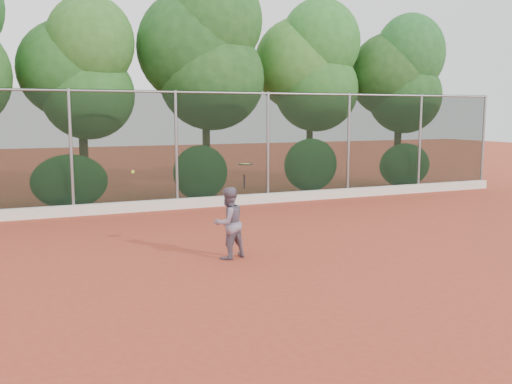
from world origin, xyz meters
name	(u,v)px	position (x,y,z in m)	size (l,w,h in m)	color
ground	(277,264)	(0.00, 0.00, 0.00)	(80.00, 80.00, 0.00)	#A63C27
concrete_curb	(179,204)	(0.00, 6.82, 0.15)	(24.00, 0.20, 0.30)	white
tennis_player	(228,223)	(-0.70, 0.75, 0.71)	(0.69, 0.54, 1.41)	slate
chainlink_fence	(176,146)	(0.00, 7.00, 1.86)	(24.09, 0.09, 3.50)	black
foliage_backdrop	(142,64)	(-0.55, 8.98, 4.40)	(23.70, 3.63, 7.55)	#3E2518
tennis_racket	(245,166)	(-0.39, 0.62, 1.83)	(0.32, 0.32, 0.50)	black
tennis_ball_in_flight	(133,172)	(-2.46, 1.12, 1.75)	(0.06, 0.06, 0.06)	#CDE734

